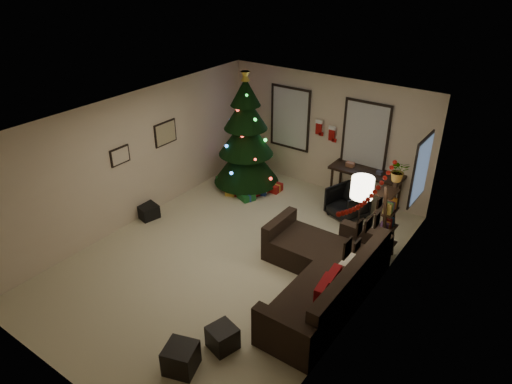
# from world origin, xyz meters

# --- Properties ---
(floor) EXTENTS (7.00, 7.00, 0.00)m
(floor) POSITION_xyz_m (0.00, 0.00, 0.00)
(floor) COLOR beige
(floor) RESTS_ON ground
(ceiling) EXTENTS (7.00, 7.00, 0.00)m
(ceiling) POSITION_xyz_m (0.00, 0.00, 2.70)
(ceiling) COLOR white
(ceiling) RESTS_ON floor
(wall_back) EXTENTS (5.00, 0.00, 5.00)m
(wall_back) POSITION_xyz_m (0.00, 3.50, 1.35)
(wall_back) COLOR beige
(wall_back) RESTS_ON floor
(wall_front) EXTENTS (5.00, 0.00, 5.00)m
(wall_front) POSITION_xyz_m (0.00, -3.50, 1.35)
(wall_front) COLOR beige
(wall_front) RESTS_ON floor
(wall_left) EXTENTS (0.00, 7.00, 7.00)m
(wall_left) POSITION_xyz_m (-2.50, 0.00, 1.35)
(wall_left) COLOR beige
(wall_left) RESTS_ON floor
(wall_right) EXTENTS (0.00, 7.00, 7.00)m
(wall_right) POSITION_xyz_m (2.50, 0.00, 1.35)
(wall_right) COLOR beige
(wall_right) RESTS_ON floor
(window_back_left) EXTENTS (1.05, 0.06, 1.50)m
(window_back_left) POSITION_xyz_m (-0.95, 3.47, 1.55)
(window_back_left) COLOR #728CB2
(window_back_left) RESTS_ON wall_back
(window_back_right) EXTENTS (1.05, 0.06, 1.50)m
(window_back_right) POSITION_xyz_m (0.95, 3.47, 1.55)
(window_back_right) COLOR #728CB2
(window_back_right) RESTS_ON wall_back
(window_right_wall) EXTENTS (0.06, 0.90, 1.30)m
(window_right_wall) POSITION_xyz_m (2.47, 2.55, 1.50)
(window_right_wall) COLOR #728CB2
(window_right_wall) RESTS_ON wall_right
(christmas_tree) EXTENTS (1.54, 1.54, 2.87)m
(christmas_tree) POSITION_xyz_m (-1.52, 2.48, 1.19)
(christmas_tree) COLOR black
(christmas_tree) RESTS_ON floor
(presents) EXTENTS (1.50, 1.01, 0.30)m
(presents) POSITION_xyz_m (-1.41, 2.23, 0.12)
(presents) COLOR silver
(presents) RESTS_ON floor
(sofa) EXTENTS (2.04, 2.95, 0.91)m
(sofa) POSITION_xyz_m (1.82, 0.11, 0.30)
(sofa) COLOR black
(sofa) RESTS_ON floor
(pillow_red_a) EXTENTS (0.20, 0.51, 0.49)m
(pillow_red_a) POSITION_xyz_m (2.21, -0.66, 0.64)
(pillow_red_a) COLOR maroon
(pillow_red_a) RESTS_ON sofa
(pillow_red_b) EXTENTS (0.18, 0.50, 0.49)m
(pillow_red_b) POSITION_xyz_m (2.21, -0.40, 0.64)
(pillow_red_b) COLOR maroon
(pillow_red_b) RESTS_ON sofa
(pillow_cream) EXTENTS (0.12, 0.40, 0.40)m
(pillow_cream) POSITION_xyz_m (2.21, 0.11, 0.63)
(pillow_cream) COLOR #BDB399
(pillow_cream) RESTS_ON sofa
(ottoman_near) EXTENTS (0.46, 0.46, 0.36)m
(ottoman_near) POSITION_xyz_m (1.24, -1.83, 0.18)
(ottoman_near) COLOR black
(ottoman_near) RESTS_ON floor
(ottoman_far) EXTENTS (0.53, 0.53, 0.40)m
(ottoman_far) POSITION_xyz_m (1.02, -2.46, 0.20)
(ottoman_far) COLOR black
(ottoman_far) RESTS_ON floor
(desk) EXTENTS (1.59, 0.57, 0.86)m
(desk) POSITION_xyz_m (1.17, 3.22, 0.76)
(desk) COLOR black
(desk) RESTS_ON floor
(desk_chair) EXTENTS (0.81, 0.79, 0.67)m
(desk_chair) POSITION_xyz_m (1.08, 2.57, 0.33)
(desk_chair) COLOR black
(desk_chair) RESTS_ON floor
(bookshelf) EXTENTS (0.30, 0.48, 1.59)m
(bookshelf) POSITION_xyz_m (2.30, 1.58, 0.77)
(bookshelf) COLOR black
(bookshelf) RESTS_ON floor
(potted_plant) EXTENTS (0.58, 0.55, 0.50)m
(potted_plant) POSITION_xyz_m (2.30, 1.72, 1.81)
(potted_plant) COLOR #4C4C4C
(potted_plant) RESTS_ON bookshelf
(floor_lamp) EXTENTS (0.38, 0.38, 1.79)m
(floor_lamp) POSITION_xyz_m (1.95, 1.05, 1.50)
(floor_lamp) COLOR black
(floor_lamp) RESTS_ON floor
(art_map) EXTENTS (0.04, 0.60, 0.50)m
(art_map) POSITION_xyz_m (-2.48, 0.90, 1.63)
(art_map) COLOR black
(art_map) RESTS_ON wall_left
(art_abstract) EXTENTS (0.04, 0.45, 0.35)m
(art_abstract) POSITION_xyz_m (-2.48, -0.33, 1.55)
(art_abstract) COLOR black
(art_abstract) RESTS_ON wall_left
(gallery) EXTENTS (0.03, 1.25, 0.54)m
(gallery) POSITION_xyz_m (2.48, -0.07, 1.57)
(gallery) COLOR black
(gallery) RESTS_ON wall_right
(garland) EXTENTS (0.08, 1.90, 0.30)m
(garland) POSITION_xyz_m (2.45, 0.02, 2.14)
(garland) COLOR #A5140C
(garland) RESTS_ON wall_right
(stocking_left) EXTENTS (0.20, 0.05, 0.36)m
(stocking_left) POSITION_xyz_m (-0.14, 3.40, 1.52)
(stocking_left) COLOR #990F0C
(stocking_left) RESTS_ON wall_back
(stocking_right) EXTENTS (0.20, 0.05, 0.36)m
(stocking_right) POSITION_xyz_m (0.19, 3.41, 1.44)
(stocking_right) COLOR #990F0C
(stocking_right) RESTS_ON wall_back
(storage_bin) EXTENTS (0.65, 0.51, 0.29)m
(storage_bin) POSITION_xyz_m (-2.46, 0.10, 0.14)
(storage_bin) COLOR black
(storage_bin) RESTS_ON floor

